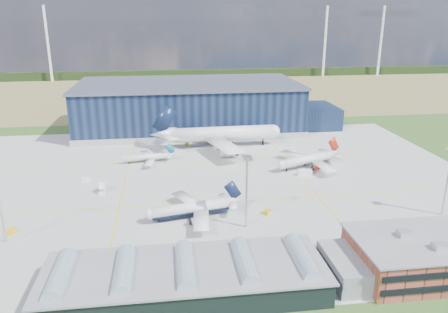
# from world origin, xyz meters

# --- Properties ---
(ground) EXTENTS (600.00, 600.00, 0.00)m
(ground) POSITION_xyz_m (0.00, 0.00, 0.00)
(ground) COLOR #2D4B1C
(ground) RESTS_ON ground
(apron) EXTENTS (220.00, 160.00, 0.08)m
(apron) POSITION_xyz_m (0.00, 10.00, 0.03)
(apron) COLOR #ABABA6
(apron) RESTS_ON ground
(farmland) EXTENTS (600.00, 220.00, 0.01)m
(farmland) POSITION_xyz_m (0.00, 220.00, 0.00)
(farmland) COLOR olive
(farmland) RESTS_ON ground
(treeline) EXTENTS (600.00, 8.00, 8.00)m
(treeline) POSITION_xyz_m (0.00, 300.00, 4.00)
(treeline) COLOR black
(treeline) RESTS_ON ground
(hangar) EXTENTS (145.00, 62.00, 26.10)m
(hangar) POSITION_xyz_m (2.81, 94.80, 11.62)
(hangar) COLOR black
(hangar) RESTS_ON ground
(ops_building) EXTENTS (46.00, 23.00, 10.90)m
(ops_building) POSITION_xyz_m (55.01, -60.00, 4.79)
(ops_building) COLOR brown
(ops_building) RESTS_ON ground
(glass_concourse) EXTENTS (78.00, 23.00, 8.60)m
(glass_concourse) POSITION_xyz_m (-6.45, -60.00, 3.69)
(glass_concourse) COLOR black
(glass_concourse) RESTS_ON ground
(light_mast_center) EXTENTS (2.60, 2.60, 23.00)m
(light_mast_center) POSITION_xyz_m (10.00, -30.00, 15.43)
(light_mast_center) COLOR #B3B6BA
(light_mast_center) RESTS_ON ground
(airliner_navy) EXTENTS (38.45, 37.89, 10.68)m
(airliner_navy) POSITION_xyz_m (-6.43, -21.27, 5.34)
(airliner_navy) COLOR silver
(airliner_navy) RESTS_ON ground
(airliner_red) EXTENTS (44.40, 44.00, 11.13)m
(airliner_red) POSITION_xyz_m (45.51, 20.39, 5.56)
(airliner_red) COLOR silver
(airliner_red) RESTS_ON ground
(airliner_widebody) EXTENTS (65.47, 64.10, 20.91)m
(airliner_widebody) POSITION_xyz_m (14.26, 55.00, 10.45)
(airliner_widebody) COLOR silver
(airliner_widebody) RESTS_ON ground
(airliner_regional) EXTENTS (26.36, 25.91, 7.74)m
(airliner_regional) POSITION_xyz_m (-22.22, 36.11, 3.87)
(airliner_regional) COLOR silver
(airliner_regional) RESTS_ON ground
(gse_tug_a) EXTENTS (2.76, 3.67, 1.36)m
(gse_tug_a) POSITION_xyz_m (-60.33, -24.86, 0.68)
(gse_tug_a) COLOR yellow
(gse_tug_a) RESTS_ON ground
(gse_tug_b) EXTENTS (3.15, 3.34, 1.21)m
(gse_tug_b) POSITION_xyz_m (18.48, -21.64, 0.60)
(gse_tug_b) COLOR yellow
(gse_tug_b) RESTS_ON ground
(gse_van_a) EXTENTS (5.96, 3.39, 2.45)m
(gse_van_a) POSITION_xyz_m (41.79, 11.05, 1.23)
(gse_van_a) COLOR silver
(gse_van_a) RESTS_ON ground
(gse_van_b) EXTENTS (4.43, 4.48, 1.98)m
(gse_van_b) POSITION_xyz_m (44.97, 42.82, 0.99)
(gse_van_b) COLOR silver
(gse_van_b) RESTS_ON ground
(gse_tug_c) EXTENTS (2.17, 3.22, 1.35)m
(gse_tug_c) POSITION_xyz_m (-3.20, 60.98, 0.67)
(gse_tug_c) COLOR yellow
(gse_tug_c) RESTS_ON ground
(gse_cart_b) EXTENTS (3.75, 2.96, 1.43)m
(gse_cart_b) POSITION_xyz_m (-45.03, 16.35, 0.72)
(gse_cart_b) COLOR silver
(gse_cart_b) RESTS_ON ground
(airstair) EXTENTS (1.94, 4.43, 2.79)m
(airstair) POSITION_xyz_m (-37.22, 4.42, 1.39)
(airstair) COLOR silver
(airstair) RESTS_ON ground
(car_a) EXTENTS (3.87, 2.22, 1.24)m
(car_a) POSITION_xyz_m (48.44, -48.00, 0.62)
(car_a) COLOR #99999E
(car_a) RESTS_ON ground
(car_b) EXTENTS (3.57, 1.50, 1.15)m
(car_b) POSITION_xyz_m (43.61, -33.45, 0.57)
(car_b) COLOR #99999E
(car_b) RESTS_ON ground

